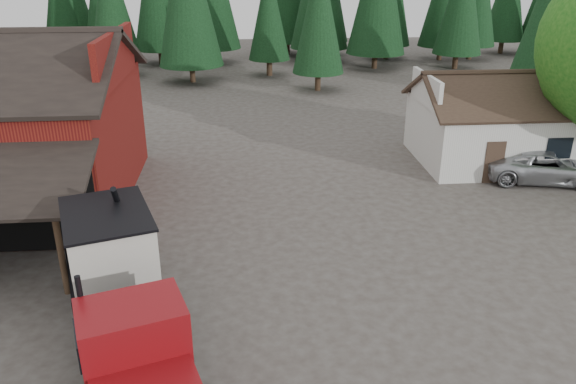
{
  "coord_description": "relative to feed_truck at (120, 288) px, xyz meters",
  "views": [
    {
      "loc": [
        0.04,
        -13.4,
        9.76
      ],
      "look_at": [
        1.61,
        5.4,
        1.8
      ],
      "focal_mm": 35.0,
      "sensor_mm": 36.0,
      "label": 1
    }
  ],
  "objects": [
    {
      "name": "ground",
      "position": [
        3.28,
        0.69,
        -1.82
      ],
      "size": [
        120.0,
        120.0,
        0.0
      ],
      "primitive_type": "plane",
      "color": "#403832",
      "rests_on": "ground"
    },
    {
      "name": "feed_truck",
      "position": [
        0.0,
        0.0,
        0.0
      ],
      "size": [
        4.89,
        8.91,
        3.89
      ],
      "rotation": [
        0.0,
        0.0,
        0.32
      ],
      "color": "black",
      "rests_on": "ground"
    },
    {
      "name": "near_pine_c",
      "position": [
        25.28,
        26.69,
        5.07
      ],
      "size": [
        4.84,
        4.84,
        12.4
      ],
      "color": "#382619",
      "rests_on": "ground"
    },
    {
      "name": "farmhouse",
      "position": [
        16.28,
        13.68,
        -0.15
      ],
      "size": [
        8.6,
        6.42,
        4.65
      ],
      "color": "silver",
      "rests_on": "ground"
    },
    {
      "name": "silver_car",
      "position": [
        17.28,
        10.69,
        -1.06
      ],
      "size": [
        5.85,
        3.62,
        1.51
      ],
      "primitive_type": "imported",
      "rotation": [
        0.0,
        0.0,
        1.35
      ],
      "color": "#B1B4B9",
      "rests_on": "ground"
    },
    {
      "name": "near_pine_b",
      "position": [
        9.28,
        30.69,
        4.07
      ],
      "size": [
        3.96,
        3.96,
        10.4
      ],
      "color": "#382619",
      "rests_on": "ground"
    },
    {
      "name": "conifer_backdrop",
      "position": [
        3.28,
        42.69,
        -1.82
      ],
      "size": [
        76.0,
        16.0,
        16.0
      ],
      "primitive_type": null,
      "color": "black",
      "rests_on": "ground"
    }
  ]
}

